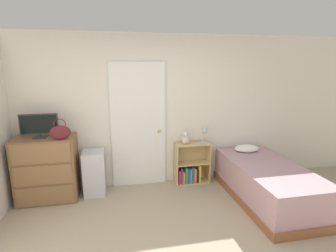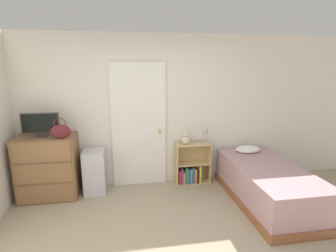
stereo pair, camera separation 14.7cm
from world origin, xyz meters
name	(u,v)px [view 1 (the left image)]	position (x,y,z in m)	size (l,w,h in m)	color
wall_back	(147,112)	(0.00, 2.07, 1.27)	(10.00, 0.06, 2.55)	silver
door_closed	(139,126)	(-0.15, 2.02, 1.05)	(0.91, 0.09, 2.10)	white
dresser	(47,169)	(-1.58, 1.76, 0.50)	(0.87, 0.51, 0.99)	brown
tv	(39,125)	(-1.63, 1.76, 1.18)	(0.54, 0.16, 0.36)	#2D2D33
handbag	(60,132)	(-1.31, 1.59, 1.11)	(0.29, 0.09, 0.31)	#591E23
storage_bin	(94,172)	(-0.90, 1.82, 0.36)	(0.34, 0.40, 0.71)	silver
bookshelf	(191,168)	(0.74, 1.90, 0.26)	(0.60, 0.24, 0.72)	tan
teddy_bear	(185,139)	(0.64, 1.90, 0.81)	(0.15, 0.15, 0.22)	beige
desk_lamp	(204,132)	(0.96, 1.86, 0.92)	(0.13, 0.13, 0.28)	#B2B2B7
bed	(267,182)	(1.71, 1.06, 0.29)	(0.97, 1.93, 0.68)	brown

